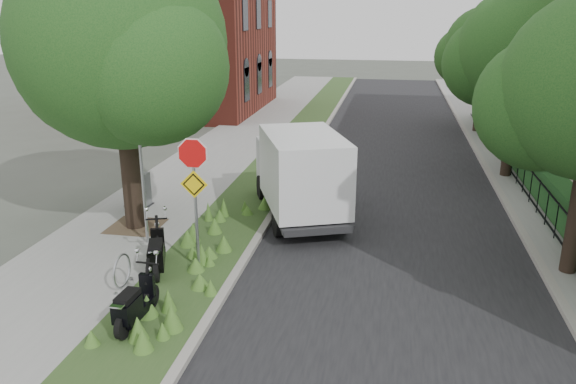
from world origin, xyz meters
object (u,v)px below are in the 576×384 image
scooter_far (133,309)px  box_truck (300,170)px  utility_cabinet (138,190)px  scooter_near (157,257)px  sign_assembly (194,177)px

scooter_far → box_truck: bearing=72.8°
scooter_far → utility_cabinet: utility_cabinet is taller
box_truck → utility_cabinet: (-4.98, -0.16, -0.83)m
utility_cabinet → scooter_near: bearing=-60.4°
sign_assembly → scooter_far: size_ratio=1.97×
sign_assembly → scooter_far: sign_assembly is taller
scooter_near → box_truck: box_truck is taller
sign_assembly → scooter_near: sign_assembly is taller
sign_assembly → utility_cabinet: (-3.28, 3.90, -1.72)m
scooter_near → scooter_far: bearing=-78.1°
scooter_near → scooter_far: (0.47, -2.24, -0.02)m
scooter_far → utility_cabinet: (-2.91, 6.54, 0.11)m
sign_assembly → scooter_near: size_ratio=1.97×
sign_assembly → utility_cabinet: bearing=130.1°
sign_assembly → box_truck: bearing=67.2°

